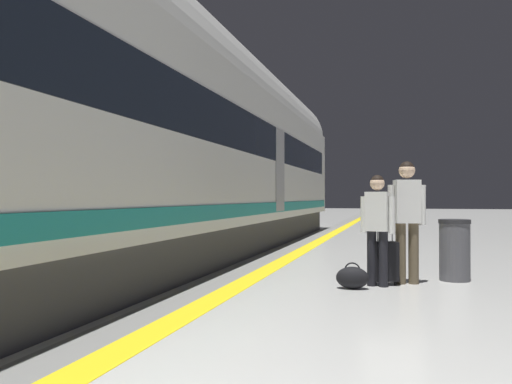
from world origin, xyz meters
The scene contains 8 objects.
safety_line_strip centered at (-0.67, 10.00, 0.00)m, with size 0.36×80.00×0.01m, color yellow.
tactile_edge_band centered at (-1.00, 10.00, 0.00)m, with size 0.62×80.00×0.01m, color slate.
high_speed_train centered at (-2.78, 8.19, 2.50)m, with size 2.94×31.85×4.97m.
passenger_near centered at (1.21, 9.24, 0.90)m, with size 0.47×0.25×1.55m.
duffel_bag_near centered at (0.89, 8.94, 0.15)m, with size 0.44×0.26×0.36m.
passenger_mid centered at (1.61, 9.57, 1.02)m, with size 0.53×0.30×1.76m.
suitcase_mid centered at (1.29, 9.38, 0.34)m, with size 0.43×0.34×1.00m.
waste_bin centered at (2.30, 10.05, 0.46)m, with size 0.46×0.46×0.91m.
Camera 1 is at (1.51, 1.77, 1.24)m, focal length 36.68 mm.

